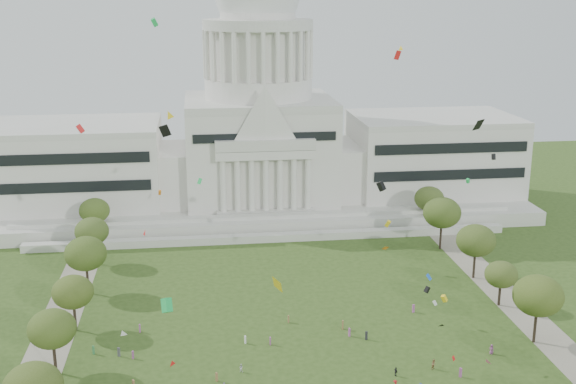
{
  "coord_description": "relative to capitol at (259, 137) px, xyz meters",
  "views": [
    {
      "loc": [
        -18.9,
        -101.47,
        65.12
      ],
      "look_at": [
        0.0,
        45.0,
        24.0
      ],
      "focal_mm": 45.0,
      "sensor_mm": 36.0,
      "label": 1
    }
  ],
  "objects": [
    {
      "name": "row_tree_l_6",
      "position": [
        -46.87,
        -24.45,
        -14.02
      ],
      "size": [
        8.19,
        8.19,
        11.64
      ],
      "color": "black",
      "rests_on": "ground"
    },
    {
      "name": "row_tree_r_4",
      "position": [
        44.76,
        -63.55,
        -13.01
      ],
      "size": [
        9.19,
        9.19,
        13.06
      ],
      "color": "black",
      "rests_on": "ground"
    },
    {
      "name": "row_tree_l_2",
      "position": [
        -45.04,
        -96.29,
        -13.79
      ],
      "size": [
        8.42,
        8.42,
        11.97
      ],
      "color": "black",
      "rests_on": "ground"
    },
    {
      "name": "person_0",
      "position": [
        34.23,
        -99.57,
        -21.36
      ],
      "size": [
        1.07,
        1.07,
        1.88
      ],
      "primitive_type": "imported",
      "rotation": [
        0.0,
        0.0,
        5.49
      ],
      "color": "#994C8C",
      "rests_on": "ground"
    },
    {
      "name": "capitol",
      "position": [
        0.0,
        0.0,
        0.0
      ],
      "size": [
        160.0,
        64.5,
        91.3
      ],
      "color": "beige",
      "rests_on": "ground"
    },
    {
      "name": "row_tree_r_3",
      "position": [
        44.4,
        -79.1,
        -15.21
      ],
      "size": [
        7.01,
        7.01,
        9.98
      ],
      "color": "black",
      "rests_on": "ground"
    },
    {
      "name": "row_tree_l_4",
      "position": [
        -44.08,
        -61.17,
        -12.9
      ],
      "size": [
        9.29,
        9.29,
        13.21
      ],
      "color": "black",
      "rests_on": "ground"
    },
    {
      "name": "kite_swarm",
      "position": [
        -0.07,
        -105.53,
        6.46
      ],
      "size": [
        89.28,
        104.94,
        58.72
      ],
      "color": "green",
      "rests_on": "ground"
    },
    {
      "name": "row_tree_r_6",
      "position": [
        45.96,
        -25.46,
        -13.79
      ],
      "size": [
        8.42,
        8.42,
        11.97
      ],
      "color": "black",
      "rests_on": "ground"
    },
    {
      "name": "person_8",
      "position": [
        -12.49,
        -100.19,
        -21.53
      ],
      "size": [
        0.87,
        0.75,
        1.53
      ],
      "primitive_type": "imported",
      "rotation": [
        0.0,
        0.0,
        2.67
      ],
      "color": "silver",
      "rests_on": "ground"
    },
    {
      "name": "path_right",
      "position": [
        48.0,
        -83.59,
        -22.28
      ],
      "size": [
        8.0,
        160.0,
        0.04
      ],
      "primitive_type": "cube",
      "color": "gray",
      "rests_on": "ground"
    },
    {
      "name": "row_tree_r_5",
      "position": [
        43.49,
        -43.4,
        -12.37
      ],
      "size": [
        9.82,
        9.82,
        13.96
      ],
      "color": "black",
      "rests_on": "ground"
    },
    {
      "name": "distant_crowd",
      "position": [
        -11.53,
        -97.81,
        -21.45
      ],
      "size": [
        67.95,
        33.68,
        1.87
      ],
      "color": "#994C8C",
      "rests_on": "ground"
    },
    {
      "name": "person_10",
      "position": [
        14.36,
        -105.15,
        -21.45
      ],
      "size": [
        0.87,
        1.13,
        1.7
      ],
      "primitive_type": "imported",
      "rotation": [
        0.0,
        0.0,
        1.95
      ],
      "color": "#26262B",
      "rests_on": "ground"
    },
    {
      "name": "row_tree_l_3",
      "position": [
        -44.09,
        -79.67,
        -14.09
      ],
      "size": [
        8.12,
        8.12,
        11.55
      ],
      "color": "black",
      "rests_on": "ground"
    },
    {
      "name": "person_2",
      "position": [
        21.76,
        -103.68,
        -21.32
      ],
      "size": [
        1.11,
        1.01,
        1.95
      ],
      "primitive_type": "imported",
      "rotation": [
        0.0,
        0.0,
        0.57
      ],
      "color": "olive",
      "rests_on": "ground"
    },
    {
      "name": "row_tree_r_2",
      "position": [
        44.17,
        -96.15,
        -12.64
      ],
      "size": [
        9.55,
        9.55,
        13.58
      ],
      "color": "black",
      "rests_on": "ground"
    },
    {
      "name": "row_tree_l_5",
      "position": [
        -45.22,
        -42.58,
        -13.88
      ],
      "size": [
        8.33,
        8.33,
        11.85
      ],
      "color": "black",
      "rests_on": "ground"
    },
    {
      "name": "path_left",
      "position": [
        -48.0,
        -83.59,
        -22.28
      ],
      "size": [
        8.0,
        160.0,
        0.04
      ],
      "primitive_type": "cube",
      "color": "gray",
      "rests_on": "ground"
    }
  ]
}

